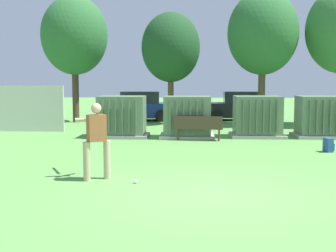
{
  "coord_description": "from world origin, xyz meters",
  "views": [
    {
      "loc": [
        -0.41,
        -8.48,
        2.25
      ],
      "look_at": [
        -1.0,
        3.5,
        1.0
      ],
      "focal_mm": 47.27,
      "sensor_mm": 36.0,
      "label": 1
    }
  ],
  "objects_px": {
    "transformer_mid_west": "(187,117)",
    "park_bench": "(198,126)",
    "transformer_west": "(122,117)",
    "sports_ball": "(136,181)",
    "batter": "(96,137)",
    "transformer_east": "(321,117)",
    "backpack": "(328,145)",
    "parked_car_leftmost": "(138,107)",
    "transformer_mid_east": "(257,117)",
    "parked_car_left_of_center": "(241,107)"
  },
  "relations": [
    {
      "from": "transformer_mid_east",
      "to": "sports_ball",
      "type": "distance_m",
      "value": 9.09
    },
    {
      "from": "transformer_east",
      "to": "sports_ball",
      "type": "height_order",
      "value": "transformer_east"
    },
    {
      "from": "batter",
      "to": "transformer_mid_west",
      "type": "bearing_deg",
      "value": 74.91
    },
    {
      "from": "batter",
      "to": "parked_car_left_of_center",
      "type": "bearing_deg",
      "value": 71.75
    },
    {
      "from": "transformer_mid_west",
      "to": "backpack",
      "type": "height_order",
      "value": "transformer_mid_west"
    },
    {
      "from": "transformer_mid_west",
      "to": "park_bench",
      "type": "bearing_deg",
      "value": -64.41
    },
    {
      "from": "sports_ball",
      "to": "parked_car_left_of_center",
      "type": "distance_m",
      "value": 15.98
    },
    {
      "from": "transformer_mid_east",
      "to": "sports_ball",
      "type": "bearing_deg",
      "value": -115.19
    },
    {
      "from": "transformer_mid_west",
      "to": "parked_car_left_of_center",
      "type": "bearing_deg",
      "value": 68.73
    },
    {
      "from": "sports_ball",
      "to": "parked_car_leftmost",
      "type": "xyz_separation_m",
      "value": [
        -1.68,
        15.05,
        0.71
      ]
    },
    {
      "from": "transformer_west",
      "to": "backpack",
      "type": "xyz_separation_m",
      "value": [
        7.04,
        -3.39,
        -0.57
      ]
    },
    {
      "from": "parked_car_leftmost",
      "to": "parked_car_left_of_center",
      "type": "xyz_separation_m",
      "value": [
        5.71,
        0.4,
        0.0
      ]
    },
    {
      "from": "transformer_mid_east",
      "to": "park_bench",
      "type": "height_order",
      "value": "transformer_mid_east"
    },
    {
      "from": "transformer_mid_east",
      "to": "transformer_east",
      "type": "distance_m",
      "value": 2.51
    },
    {
      "from": "transformer_east",
      "to": "backpack",
      "type": "relative_size",
      "value": 4.77
    },
    {
      "from": "transformer_west",
      "to": "park_bench",
      "type": "xyz_separation_m",
      "value": [
        3.01,
        -0.95,
        -0.25
      ]
    },
    {
      "from": "batter",
      "to": "backpack",
      "type": "distance_m",
      "value": 7.74
    },
    {
      "from": "transformer_west",
      "to": "parked_car_leftmost",
      "type": "distance_m",
      "value": 7.13
    },
    {
      "from": "transformer_mid_west",
      "to": "park_bench",
      "type": "xyz_separation_m",
      "value": [
        0.43,
        -0.89,
        -0.25
      ]
    },
    {
      "from": "transformer_east",
      "to": "parked_car_left_of_center",
      "type": "xyz_separation_m",
      "value": [
        -2.33,
        7.25,
        -0.04
      ]
    },
    {
      "from": "transformer_mid_west",
      "to": "batter",
      "type": "distance_m",
      "value": 7.77
    },
    {
      "from": "transformer_mid_east",
      "to": "park_bench",
      "type": "distance_m",
      "value": 2.66
    },
    {
      "from": "park_bench",
      "to": "backpack",
      "type": "height_order",
      "value": "park_bench"
    },
    {
      "from": "backpack",
      "to": "parked_car_leftmost",
      "type": "bearing_deg",
      "value": 124.46
    },
    {
      "from": "transformer_mid_west",
      "to": "parked_car_left_of_center",
      "type": "distance_m",
      "value": 8.13
    },
    {
      "from": "sports_ball",
      "to": "park_bench",
      "type": "bearing_deg",
      "value": 77.83
    },
    {
      "from": "park_bench",
      "to": "parked_car_left_of_center",
      "type": "height_order",
      "value": "parked_car_left_of_center"
    },
    {
      "from": "transformer_west",
      "to": "backpack",
      "type": "relative_size",
      "value": 4.77
    },
    {
      "from": "transformer_mid_east",
      "to": "transformer_west",
      "type": "bearing_deg",
      "value": -177.09
    },
    {
      "from": "park_bench",
      "to": "parked_car_leftmost",
      "type": "xyz_separation_m",
      "value": [
        -3.19,
        8.07,
        0.22
      ]
    },
    {
      "from": "transformer_east",
      "to": "backpack",
      "type": "height_order",
      "value": "transformer_east"
    },
    {
      "from": "transformer_mid_east",
      "to": "parked_car_leftmost",
      "type": "relative_size",
      "value": 0.49
    },
    {
      "from": "parked_car_left_of_center",
      "to": "park_bench",
      "type": "bearing_deg",
      "value": -106.6
    },
    {
      "from": "batter",
      "to": "sports_ball",
      "type": "bearing_deg",
      "value": -21.6
    },
    {
      "from": "transformer_mid_east",
      "to": "backpack",
      "type": "xyz_separation_m",
      "value": [
        1.68,
        -3.66,
        -0.57
      ]
    },
    {
      "from": "transformer_east",
      "to": "parked_car_left_of_center",
      "type": "bearing_deg",
      "value": 107.86
    },
    {
      "from": "park_bench",
      "to": "backpack",
      "type": "bearing_deg",
      "value": -31.24
    },
    {
      "from": "transformer_west",
      "to": "sports_ball",
      "type": "xyz_separation_m",
      "value": [
        1.51,
        -7.92,
        -0.74
      ]
    },
    {
      "from": "backpack",
      "to": "batter",
      "type": "bearing_deg",
      "value": -147.3
    },
    {
      "from": "transformer_east",
      "to": "batter",
      "type": "xyz_separation_m",
      "value": [
        -7.31,
        -7.83,
        0.19
      ]
    },
    {
      "from": "transformer_mid_east",
      "to": "park_bench",
      "type": "xyz_separation_m",
      "value": [
        -2.35,
        -1.22,
        -0.25
      ]
    },
    {
      "from": "transformer_mid_east",
      "to": "parked_car_left_of_center",
      "type": "xyz_separation_m",
      "value": [
        0.17,
        7.25,
        -0.04
      ]
    },
    {
      "from": "transformer_west",
      "to": "parked_car_leftmost",
      "type": "relative_size",
      "value": 0.49
    },
    {
      "from": "sports_ball",
      "to": "backpack",
      "type": "distance_m",
      "value": 7.16
    },
    {
      "from": "sports_ball",
      "to": "backpack",
      "type": "height_order",
      "value": "backpack"
    },
    {
      "from": "batter",
      "to": "parked_car_leftmost",
      "type": "distance_m",
      "value": 14.7
    },
    {
      "from": "sports_ball",
      "to": "backpack",
      "type": "xyz_separation_m",
      "value": [
        5.54,
        4.53,
        0.17
      ]
    },
    {
      "from": "parked_car_leftmost",
      "to": "parked_car_left_of_center",
      "type": "relative_size",
      "value": 1.02
    },
    {
      "from": "transformer_east",
      "to": "sports_ball",
      "type": "relative_size",
      "value": 23.33
    },
    {
      "from": "transformer_east",
      "to": "batter",
      "type": "height_order",
      "value": "batter"
    }
  ]
}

